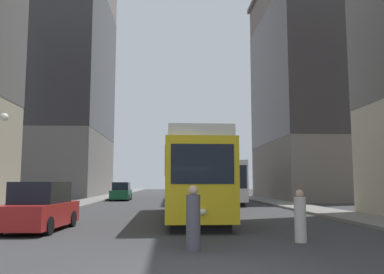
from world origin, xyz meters
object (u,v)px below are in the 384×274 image
(streetcar, at_px, (191,177))
(parked_car_left_mid, at_px, (40,208))
(pedestrian_crossing_far, at_px, (193,220))
(transit_bus, at_px, (222,181))
(parked_car_left_near, at_px, (121,192))
(pedestrian_crossing_near, at_px, (300,218))

(streetcar, xyz_separation_m, parked_car_left_mid, (-5.98, -5.00, -1.26))
(parked_car_left_mid, distance_m, pedestrian_crossing_far, 7.30)
(streetcar, height_order, parked_car_left_mid, streetcar)
(transit_bus, distance_m, pedestrian_crossing_far, 24.51)
(transit_bus, height_order, parked_car_left_mid, transit_bus)
(streetcar, bearing_deg, parked_car_left_near, 105.54)
(parked_car_left_mid, xyz_separation_m, pedestrian_crossing_far, (5.54, -4.76, -0.04))
(transit_bus, xyz_separation_m, parked_car_left_near, (-9.48, 6.31, -1.10))
(transit_bus, distance_m, parked_car_left_mid, 21.63)
(streetcar, distance_m, pedestrian_crossing_far, 9.85)
(transit_bus, height_order, parked_car_left_near, transit_bus)
(pedestrian_crossing_near, bearing_deg, parked_car_left_mid, 9.51)
(parked_car_left_near, relative_size, pedestrian_crossing_far, 2.78)
(streetcar, relative_size, pedestrian_crossing_near, 8.63)
(parked_car_left_near, bearing_deg, streetcar, -74.75)
(pedestrian_crossing_near, relative_size, pedestrian_crossing_far, 0.92)
(streetcar, distance_m, parked_car_left_mid, 7.89)
(parked_car_left_mid, bearing_deg, pedestrian_crossing_far, -37.30)
(streetcar, xyz_separation_m, parked_car_left_near, (-5.98, 20.72, -1.26))
(parked_car_left_mid, bearing_deg, pedestrian_crossing_near, -18.19)
(parked_car_left_mid, bearing_deg, streetcar, 43.26)
(pedestrian_crossing_near, bearing_deg, pedestrian_crossing_far, 51.75)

